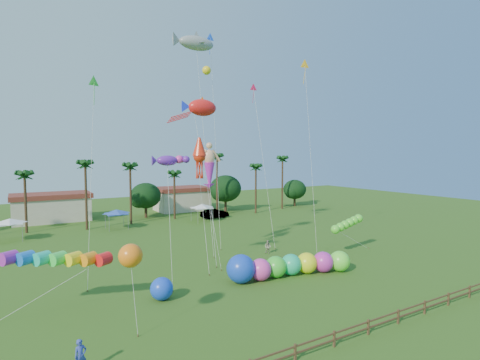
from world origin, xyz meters
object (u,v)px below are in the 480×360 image
car_b (215,213)px  spectator_a (80,356)px  caterpillar_inflatable (286,266)px  spectator_b (268,247)px  blue_ball (162,289)px

car_b → spectator_a: size_ratio=2.84×
car_b → caterpillar_inflatable: caterpillar_inflatable is taller
spectator_b → car_b: bearing=135.3°
spectator_a → spectator_b: bearing=17.4°
caterpillar_inflatable → blue_ball: bearing=-171.9°
spectator_b → blue_ball: size_ratio=0.86×
caterpillar_inflatable → spectator_b: bearing=77.4°
car_b → caterpillar_inflatable: (-9.12, -32.48, 0.25)m
blue_ball → spectator_b: bearing=24.7°
spectator_b → caterpillar_inflatable: (-3.34, -7.61, 0.30)m
spectator_a → blue_ball: size_ratio=0.99×
caterpillar_inflatable → blue_ball: (-11.90, 0.60, -0.18)m
blue_ball → spectator_a: bearing=-133.8°
car_b → spectator_b: (-5.78, -24.87, -0.06)m
spectator_a → caterpillar_inflatable: bearing=4.2°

